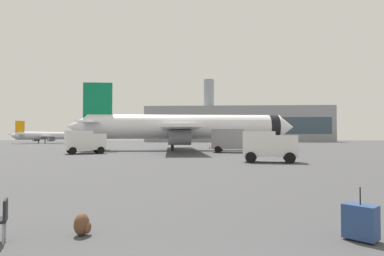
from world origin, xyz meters
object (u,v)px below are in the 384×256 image
at_px(airplane_at_gate, 184,127).
at_px(cargo_van, 269,145).
at_px(rolling_suitcase, 361,222).
at_px(fuel_truck, 234,139).
at_px(safety_cone_near, 210,147).
at_px(airplane_taxiing, 45,136).
at_px(traveller_backpack, 82,225).
at_px(safety_cone_mid, 272,151).
at_px(service_truck, 85,141).

height_order(airplane_at_gate, cargo_van, airplane_at_gate).
bearing_deg(rolling_suitcase, fuel_truck, 89.87).
bearing_deg(airplane_at_gate, safety_cone_near, 65.34).
height_order(airplane_taxiing, cargo_van, airplane_taxiing).
distance_m(cargo_van, traveller_backpack, 22.44).
distance_m(airplane_taxiing, safety_cone_mid, 88.72).
distance_m(service_truck, rolling_suitcase, 38.89).
relative_size(safety_cone_near, rolling_suitcase, 0.61).
height_order(airplane_at_gate, fuel_truck, airplane_at_gate).
distance_m(airplane_taxiing, traveller_backpack, 111.08).
bearing_deg(fuel_truck, safety_cone_near, 102.31).
bearing_deg(service_truck, airplane_taxiing, 120.70).
bearing_deg(cargo_van, traveller_backpack, -110.23).
bearing_deg(rolling_suitcase, service_truck, 119.18).
distance_m(service_truck, cargo_van, 24.46).
height_order(safety_cone_mid, traveller_backpack, safety_cone_mid).
distance_m(airplane_taxiing, rolling_suitcase, 113.95).
relative_size(airplane_at_gate, safety_cone_near, 53.17).
height_order(fuel_truck, rolling_suitcase, fuel_truck).
bearing_deg(fuel_truck, safety_cone_mid, -33.69).
bearing_deg(airplane_at_gate, rolling_suitcase, -80.72).
bearing_deg(safety_cone_near, cargo_van, -81.07).
xyz_separation_m(airplane_taxiing, traveller_backpack, (51.38, -98.46, -2.20)).
height_order(cargo_van, safety_cone_mid, cargo_van).
bearing_deg(safety_cone_mid, cargo_van, -101.59).
relative_size(airplane_at_gate, rolling_suitcase, 32.51).
xyz_separation_m(fuel_truck, safety_cone_mid, (4.63, -3.08, -1.43)).
height_order(cargo_van, rolling_suitcase, cargo_van).
bearing_deg(service_truck, safety_cone_near, 50.94).
bearing_deg(rolling_suitcase, cargo_van, 85.00).
xyz_separation_m(airplane_taxiing, rolling_suitcase, (57.28, -98.48, -2.05)).
xyz_separation_m(airplane_at_gate, safety_cone_mid, (11.99, -9.44, -3.32)).
bearing_deg(traveller_backpack, fuel_truck, 81.07).
bearing_deg(safety_cone_mid, fuel_truck, 146.31).
height_order(service_truck, fuel_truck, fuel_truck).
height_order(airplane_at_gate, safety_cone_mid, airplane_at_gate).
distance_m(fuel_truck, rolling_suitcase, 38.16).
height_order(rolling_suitcase, traveller_backpack, rolling_suitcase).
xyz_separation_m(safety_cone_mid, rolling_suitcase, (-4.71, -35.06, 0.05)).
bearing_deg(traveller_backpack, safety_cone_mid, 73.13).
xyz_separation_m(fuel_truck, traveller_backpack, (-5.99, -38.11, -1.54)).
bearing_deg(safety_cone_near, service_truck, -129.06).
xyz_separation_m(safety_cone_near, rolling_suitcase, (3.23, -53.31, 0.06)).
bearing_deg(rolling_suitcase, airplane_at_gate, 99.28).
bearing_deg(service_truck, cargo_van, -31.77).
distance_m(airplane_at_gate, traveller_backpack, 44.62).
relative_size(safety_cone_mid, traveller_backpack, 1.44).
distance_m(airplane_at_gate, fuel_truck, 9.91).
height_order(airplane_taxiing, traveller_backpack, airplane_taxiing).
height_order(airplane_taxiing, service_truck, airplane_taxiing).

